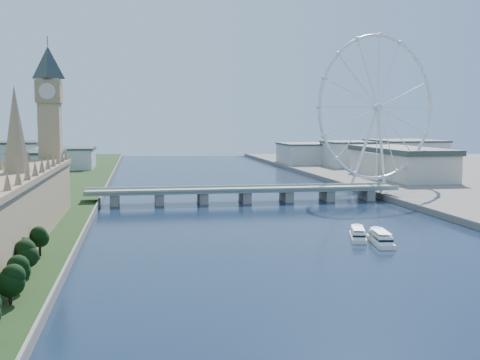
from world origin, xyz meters
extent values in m
cube|color=tan|center=(-128.00, 170.00, 17.00)|extent=(24.00, 200.00, 28.00)
cone|color=#937A59|center=(-128.00, 170.00, 53.00)|extent=(12.00, 12.00, 40.00)
cube|color=tan|center=(-128.00, 278.00, 43.00)|extent=(13.00, 13.00, 80.00)
cube|color=#937A59|center=(-128.00, 278.00, 75.00)|extent=(15.00, 15.00, 14.00)
pyramid|color=#2D3833|center=(-128.00, 278.00, 103.00)|extent=(20.02, 20.02, 20.00)
cube|color=gray|center=(0.00, 300.00, 8.50)|extent=(220.00, 22.00, 2.00)
cube|color=gray|center=(-90.00, 300.00, 3.75)|extent=(6.00, 20.00, 7.50)
cube|color=gray|center=(-60.00, 300.00, 3.75)|extent=(6.00, 20.00, 7.50)
cube|color=gray|center=(-30.00, 300.00, 3.75)|extent=(6.00, 20.00, 7.50)
cube|color=gray|center=(0.00, 300.00, 3.75)|extent=(6.00, 20.00, 7.50)
cube|color=gray|center=(30.00, 300.00, 3.75)|extent=(6.00, 20.00, 7.50)
cube|color=gray|center=(60.00, 300.00, 3.75)|extent=(6.00, 20.00, 7.50)
cube|color=gray|center=(90.00, 300.00, 3.75)|extent=(6.00, 20.00, 7.50)
torus|color=silver|center=(120.00, 355.00, 68.00)|extent=(113.60, 39.12, 118.60)
cylinder|color=silver|center=(120.00, 355.00, 68.00)|extent=(7.25, 6.61, 6.00)
cube|color=gray|center=(117.00, 365.00, 4.00)|extent=(14.00, 10.00, 2.00)
cube|color=beige|center=(-160.00, 430.00, 16.00)|extent=(40.00, 60.00, 26.00)
cube|color=beige|center=(-200.00, 520.00, 19.00)|extent=(60.00, 80.00, 32.00)
cube|color=beige|center=(-150.00, 600.00, 14.00)|extent=(50.00, 70.00, 22.00)
cube|color=beige|center=(180.00, 580.00, 17.00)|extent=(60.00, 60.00, 28.00)
cube|color=beige|center=(240.00, 560.00, 18.00)|extent=(70.00, 90.00, 30.00)
cube|color=beige|center=(140.00, 640.00, 15.00)|extent=(60.00, 80.00, 24.00)
camera|label=1|loc=(-73.37, -113.92, 56.30)|focal=45.00mm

